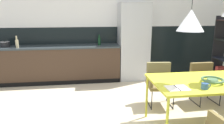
# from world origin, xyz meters

# --- Properties ---
(back_wall_splashback_dark) EXTENTS (6.93, 0.12, 1.35)m
(back_wall_splashback_dark) POSITION_xyz_m (0.00, 2.84, 0.67)
(back_wall_splashback_dark) COLOR black
(back_wall_splashback_dark) RESTS_ON ground
(back_wall_panel_upper) EXTENTS (6.93, 0.12, 1.35)m
(back_wall_panel_upper) POSITION_xyz_m (0.00, 2.84, 2.02)
(back_wall_panel_upper) COLOR white
(back_wall_panel_upper) RESTS_ON back_wall_splashback_dark
(kitchen_counter) EXTENTS (3.71, 0.63, 0.91)m
(kitchen_counter) POSITION_xyz_m (-1.48, 2.48, 0.46)
(kitchen_counter) COLOR #3B2A1D
(kitchen_counter) RESTS_ON ground
(refrigerator_column) EXTENTS (0.76, 0.60, 1.96)m
(refrigerator_column) POSITION_xyz_m (0.76, 2.48, 0.98)
(refrigerator_column) COLOR #ADAFB2
(refrigerator_column) RESTS_ON ground
(dining_table) EXTENTS (1.57, 0.94, 0.76)m
(dining_table) POSITION_xyz_m (1.25, -0.06, 0.71)
(dining_table) COLOR gold
(dining_table) RESTS_ON ground
(armchair_near_window) EXTENTS (0.53, 0.51, 0.79)m
(armchair_near_window) POSITION_xyz_m (0.90, 0.86, 0.49)
(armchair_near_window) COLOR brown
(armchair_near_window) RESTS_ON ground
(armchair_corner_seat) EXTENTS (0.50, 0.48, 0.76)m
(armchair_corner_seat) POSITION_xyz_m (1.80, 0.85, 0.49)
(armchair_corner_seat) COLOR brown
(armchair_corner_seat) RESTS_ON ground
(fruit_bowl) EXTENTS (0.31, 0.31, 0.06)m
(fruit_bowl) POSITION_xyz_m (1.30, -0.14, 0.79)
(fruit_bowl) COLOR #4C704C
(fruit_bowl) RESTS_ON dining_table
(open_book) EXTENTS (0.29, 0.22, 0.02)m
(open_book) POSITION_xyz_m (0.69, -0.31, 0.76)
(open_book) COLOR white
(open_book) RESTS_ON dining_table
(mug_glass_clear) EXTENTS (0.13, 0.09, 0.08)m
(mug_glass_clear) POSITION_xyz_m (1.05, -0.37, 0.80)
(mug_glass_clear) COLOR #335B93
(mug_glass_clear) RESTS_ON dining_table
(cooking_pot) EXTENTS (0.22, 0.22, 0.16)m
(cooking_pot) POSITION_xyz_m (-2.38, 2.48, 0.98)
(cooking_pot) COLOR black
(cooking_pot) RESTS_ON kitchen_counter
(bottle_vinegar_dark) EXTENTS (0.07, 0.07, 0.28)m
(bottle_vinegar_dark) POSITION_xyz_m (-2.05, 2.30, 1.02)
(bottle_vinegar_dark) COLOR tan
(bottle_vinegar_dark) RESTS_ON kitchen_counter
(bottle_wine_green) EXTENTS (0.07, 0.07, 0.27)m
(bottle_wine_green) POSITION_xyz_m (-0.12, 2.46, 1.02)
(bottle_wine_green) COLOR #0F3319
(bottle_wine_green) RESTS_ON kitchen_counter
(pendant_lamp_over_table_near) EXTENTS (0.37, 0.37, 1.16)m
(pendant_lamp_over_table_near) POSITION_xyz_m (0.93, -0.06, 1.63)
(pendant_lamp_over_table_near) COLOR black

